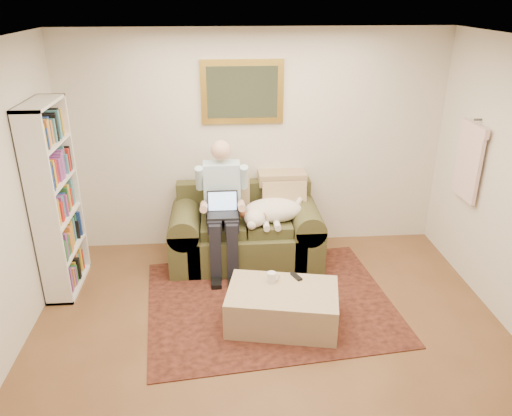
{
  "coord_description": "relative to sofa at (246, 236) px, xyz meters",
  "views": [
    {
      "loc": [
        -0.42,
        -3.21,
        2.95
      ],
      "look_at": [
        -0.07,
        1.36,
        0.95
      ],
      "focal_mm": 35.0,
      "sensor_mm": 36.0,
      "label": 1
    }
  ],
  "objects": [
    {
      "name": "room_shell",
      "position": [
        0.14,
        -1.67,
        1.0
      ],
      "size": [
        4.51,
        5.0,
        2.61
      ],
      "color": "brown",
      "rests_on": "ground"
    },
    {
      "name": "rug",
      "position": [
        0.19,
        -0.92,
        -0.29
      ],
      "size": [
        2.66,
        2.22,
        0.01
      ],
      "primitive_type": "cube",
      "rotation": [
        0.0,
        0.0,
        0.11
      ],
      "color": "black",
      "rests_on": "room_shell"
    },
    {
      "name": "sofa",
      "position": [
        0.0,
        0.0,
        0.0
      ],
      "size": [
        1.74,
        0.88,
        1.04
      ],
      "color": "#454224",
      "rests_on": "room_shell"
    },
    {
      "name": "seated_man",
      "position": [
        -0.26,
        -0.16,
        0.43
      ],
      "size": [
        0.57,
        0.82,
        1.46
      ],
      "primitive_type": null,
      "color": "#8CC2D8",
      "rests_on": "sofa"
    },
    {
      "name": "laptop",
      "position": [
        -0.26,
        -0.23,
        0.47
      ],
      "size": [
        0.34,
        0.27,
        0.24
      ],
      "color": "black",
      "rests_on": "seated_man"
    },
    {
      "name": "sleeping_dog",
      "position": [
        0.31,
        -0.09,
        0.36
      ],
      "size": [
        0.72,
        0.45,
        0.27
      ],
      "primitive_type": null,
      "color": "white",
      "rests_on": "sofa"
    },
    {
      "name": "ottoman",
      "position": [
        0.27,
        -1.29,
        -0.11
      ],
      "size": [
        1.14,
        0.84,
        0.37
      ],
      "primitive_type": "cube",
      "rotation": [
        0.0,
        0.0,
        -0.2
      ],
      "color": "tan",
      "rests_on": "room_shell"
    },
    {
      "name": "coffee_mug",
      "position": [
        0.19,
        -1.13,
        0.12
      ],
      "size": [
        0.08,
        0.08,
        0.1
      ],
      "primitive_type": "cylinder",
      "color": "white",
      "rests_on": "ottoman"
    },
    {
      "name": "tv_remote",
      "position": [
        0.44,
        -1.08,
        0.08
      ],
      "size": [
        0.11,
        0.16,
        0.02
      ],
      "primitive_type": "cube",
      "rotation": [
        0.0,
        0.0,
        0.41
      ],
      "color": "black",
      "rests_on": "ottoman"
    },
    {
      "name": "bookshelf",
      "position": [
        -1.96,
        -0.43,
        0.7
      ],
      "size": [
        0.28,
        0.8,
        2.0
      ],
      "primitive_type": null,
      "color": "white",
      "rests_on": "room_shell"
    },
    {
      "name": "wall_mirror",
      "position": [
        -0.0,
        0.45,
        1.6
      ],
      "size": [
        0.94,
        0.04,
        0.72
      ],
      "color": "gold",
      "rests_on": "room_shell"
    },
    {
      "name": "hanging_shirt",
      "position": [
        2.33,
        -0.43,
        1.05
      ],
      "size": [
        0.06,
        0.52,
        0.9
      ],
      "primitive_type": null,
      "color": "beige",
      "rests_on": "room_shell"
    }
  ]
}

